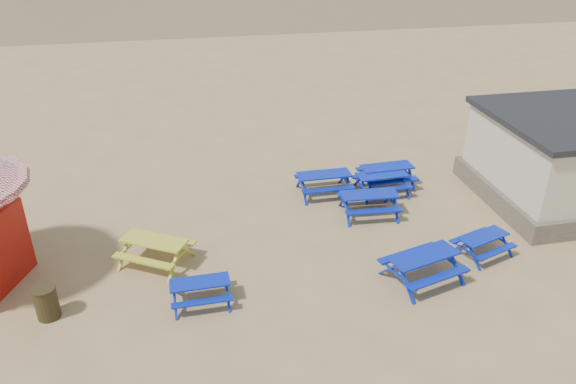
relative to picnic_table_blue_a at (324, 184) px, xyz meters
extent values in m
plane|color=tan|center=(-1.35, -2.99, -0.40)|extent=(400.00, 400.00, 0.00)
cube|color=#0C399F|center=(0.00, 0.00, 0.37)|extent=(1.92, 0.76, 0.05)
cube|color=#0C399F|center=(0.00, 0.64, 0.08)|extent=(1.92, 0.28, 0.05)
cube|color=#0C399F|center=(0.00, -0.64, 0.08)|extent=(1.92, 0.28, 0.05)
cube|color=#0C399F|center=(2.06, -0.37, 0.34)|extent=(1.87, 0.81, 0.05)
cube|color=#0C399F|center=(2.03, 0.24, 0.06)|extent=(1.85, 0.35, 0.05)
cube|color=#0C399F|center=(2.09, -0.98, 0.06)|extent=(1.85, 0.35, 0.05)
cube|color=#0C399F|center=(1.10, -1.78, 0.37)|extent=(1.95, 0.86, 0.05)
cube|color=#0C399F|center=(1.14, -1.15, 0.07)|extent=(1.92, 0.39, 0.05)
cube|color=#0C399F|center=(1.06, -2.42, 0.07)|extent=(1.92, 0.39, 0.05)
cube|color=#0C399F|center=(-4.80, -5.38, 0.24)|extent=(1.59, 0.65, 0.04)
cube|color=#0C399F|center=(-4.81, -4.85, -0.01)|extent=(1.58, 0.25, 0.04)
cube|color=#0C399F|center=(-4.79, -5.90, -0.01)|extent=(1.58, 0.25, 0.04)
cube|color=#0C399F|center=(1.38, -5.63, 0.41)|extent=(2.14, 1.30, 0.06)
cube|color=#0C399F|center=(1.20, -4.98, 0.10)|extent=(2.01, 0.82, 0.06)
cube|color=#0C399F|center=(1.57, -6.27, 0.10)|extent=(2.01, 0.82, 0.06)
cube|color=#0C399F|center=(3.68, -4.78, 0.23)|extent=(1.68, 1.08, 0.04)
cube|color=#0C399F|center=(3.52, -4.29, -0.01)|extent=(1.55, 0.71, 0.04)
cube|color=#0C399F|center=(3.85, -5.28, -0.01)|extent=(1.55, 0.71, 0.04)
cube|color=#A5B021|center=(-5.98, -3.28, 0.38)|extent=(2.03, 1.63, 0.05)
cube|color=#A5B021|center=(-5.65, -2.73, 0.08)|extent=(1.79, 1.22, 0.05)
cube|color=#A5B021|center=(-6.31, -3.83, 0.08)|extent=(1.79, 1.22, 0.05)
cylinder|color=#352915|center=(-8.69, -5.20, 0.04)|extent=(0.59, 0.59, 0.89)
cylinder|color=#352915|center=(-8.69, -5.20, 0.50)|extent=(0.63, 0.63, 0.04)
cube|color=#0C399F|center=(2.46, 0.17, 0.38)|extent=(1.95, 0.82, 0.05)
cube|color=#0C399F|center=(2.43, 0.81, 0.08)|extent=(1.93, 0.34, 0.05)
cube|color=#0C399F|center=(2.48, -0.47, 0.08)|extent=(1.93, 0.34, 0.05)
camera|label=1|loc=(-4.90, -17.56, 9.19)|focal=35.00mm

